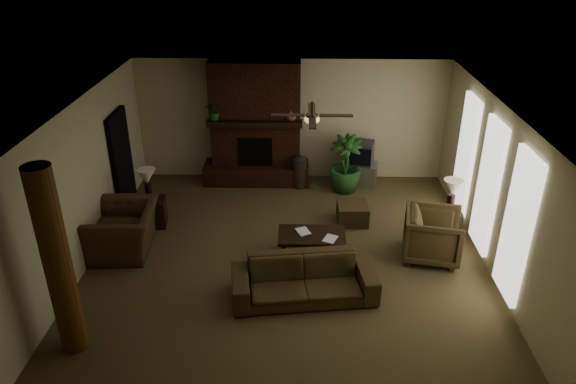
{
  "coord_description": "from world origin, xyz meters",
  "views": [
    {
      "loc": [
        0.21,
        -8.15,
        5.34
      ],
      "look_at": [
        0.0,
        0.4,
        1.1
      ],
      "focal_mm": 33.26,
      "sensor_mm": 36.0,
      "label": 1
    }
  ],
  "objects_px": {
    "log_column": "(58,264)",
    "side_table_left": "(153,212)",
    "armchair_right": "(433,233)",
    "ottoman": "(352,213)",
    "sofa": "(304,273)",
    "lamp_left": "(147,179)",
    "floor_plant": "(345,176)",
    "armchair_left": "(123,223)",
    "tv_stand": "(358,173)",
    "floor_vase": "(299,169)",
    "side_table_right": "(446,223)",
    "lamp_right": "(452,190)",
    "coffee_table": "(312,237)"
  },
  "relations": [
    {
      "from": "sofa",
      "to": "side_table_right",
      "type": "height_order",
      "value": "sofa"
    },
    {
      "from": "floor_plant",
      "to": "ottoman",
      "type": "bearing_deg",
      "value": -87.65
    },
    {
      "from": "armchair_right",
      "to": "lamp_right",
      "type": "bearing_deg",
      "value": -21.28
    },
    {
      "from": "ottoman",
      "to": "tv_stand",
      "type": "relative_size",
      "value": 0.71
    },
    {
      "from": "ottoman",
      "to": "side_table_right",
      "type": "xyz_separation_m",
      "value": [
        1.75,
        -0.48,
        0.08
      ]
    },
    {
      "from": "lamp_right",
      "to": "floor_plant",
      "type": "bearing_deg",
      "value": 132.53
    },
    {
      "from": "lamp_left",
      "to": "lamp_right",
      "type": "xyz_separation_m",
      "value": [
        5.78,
        -0.34,
        0.0
      ]
    },
    {
      "from": "armchair_right",
      "to": "lamp_right",
      "type": "xyz_separation_m",
      "value": [
        0.45,
        0.73,
        0.5
      ]
    },
    {
      "from": "armchair_right",
      "to": "coffee_table",
      "type": "height_order",
      "value": "armchair_right"
    },
    {
      "from": "sofa",
      "to": "tv_stand",
      "type": "distance_m",
      "value": 4.51
    },
    {
      "from": "floor_plant",
      "to": "armchair_right",
      "type": "bearing_deg",
      "value": -63.23
    },
    {
      "from": "sofa",
      "to": "lamp_left",
      "type": "height_order",
      "value": "lamp_left"
    },
    {
      "from": "ottoman",
      "to": "lamp_right",
      "type": "xyz_separation_m",
      "value": [
        1.76,
        -0.52,
        0.8
      ]
    },
    {
      "from": "ottoman",
      "to": "lamp_right",
      "type": "relative_size",
      "value": 0.92
    },
    {
      "from": "lamp_right",
      "to": "side_table_left",
      "type": "bearing_deg",
      "value": 176.76
    },
    {
      "from": "armchair_left",
      "to": "lamp_right",
      "type": "distance_m",
      "value": 6.06
    },
    {
      "from": "armchair_left",
      "to": "floor_plant",
      "type": "height_order",
      "value": "armchair_left"
    },
    {
      "from": "armchair_left",
      "to": "tv_stand",
      "type": "xyz_separation_m",
      "value": [
        4.54,
        3.02,
        -0.32
      ]
    },
    {
      "from": "armchair_left",
      "to": "floor_plant",
      "type": "distance_m",
      "value": 4.95
    },
    {
      "from": "side_table_right",
      "to": "armchair_left",
      "type": "bearing_deg",
      "value": -173.52
    },
    {
      "from": "coffee_table",
      "to": "ottoman",
      "type": "distance_m",
      "value": 1.49
    },
    {
      "from": "armchair_left",
      "to": "ottoman",
      "type": "xyz_separation_m",
      "value": [
        4.25,
        1.16,
        -0.37
      ]
    },
    {
      "from": "armchair_left",
      "to": "floor_plant",
      "type": "bearing_deg",
      "value": 117.91
    },
    {
      "from": "ottoman",
      "to": "side_table_left",
      "type": "distance_m",
      "value": 3.99
    },
    {
      "from": "ottoman",
      "to": "lamp_left",
      "type": "height_order",
      "value": "lamp_left"
    },
    {
      "from": "sofa",
      "to": "armchair_left",
      "type": "height_order",
      "value": "armchair_left"
    },
    {
      "from": "tv_stand",
      "to": "lamp_right",
      "type": "bearing_deg",
      "value": -46.46
    },
    {
      "from": "ottoman",
      "to": "lamp_left",
      "type": "xyz_separation_m",
      "value": [
        -4.02,
        -0.18,
        0.8
      ]
    },
    {
      "from": "armchair_left",
      "to": "lamp_left",
      "type": "distance_m",
      "value": 1.09
    },
    {
      "from": "floor_vase",
      "to": "lamp_left",
      "type": "bearing_deg",
      "value": -148.5
    },
    {
      "from": "lamp_left",
      "to": "coffee_table",
      "type": "bearing_deg",
      "value": -18.11
    },
    {
      "from": "log_column",
      "to": "side_table_left",
      "type": "xyz_separation_m",
      "value": [
        0.24,
        3.49,
        -1.12
      ]
    },
    {
      "from": "armchair_right",
      "to": "ottoman",
      "type": "distance_m",
      "value": 1.83
    },
    {
      "from": "log_column",
      "to": "coffee_table",
      "type": "xyz_separation_m",
      "value": [
        3.39,
        2.46,
        -1.03
      ]
    },
    {
      "from": "log_column",
      "to": "armchair_left",
      "type": "relative_size",
      "value": 2.14
    },
    {
      "from": "armchair_right",
      "to": "side_table_right",
      "type": "bearing_deg",
      "value": -18.89
    },
    {
      "from": "armchair_left",
      "to": "armchair_right",
      "type": "relative_size",
      "value": 1.32
    },
    {
      "from": "sofa",
      "to": "coffee_table",
      "type": "distance_m",
      "value": 1.25
    },
    {
      "from": "floor_plant",
      "to": "side_table_right",
      "type": "relative_size",
      "value": 2.34
    },
    {
      "from": "coffee_table",
      "to": "ottoman",
      "type": "height_order",
      "value": "coffee_table"
    },
    {
      "from": "armchair_left",
      "to": "side_table_right",
      "type": "xyz_separation_m",
      "value": [
        6.0,
        0.68,
        -0.3
      ]
    },
    {
      "from": "armchair_left",
      "to": "tv_stand",
      "type": "distance_m",
      "value": 5.46
    },
    {
      "from": "armchair_right",
      "to": "floor_plant",
      "type": "xyz_separation_m",
      "value": [
        -1.37,
        2.71,
        -0.14
      ]
    },
    {
      "from": "ottoman",
      "to": "lamp_right",
      "type": "height_order",
      "value": "lamp_right"
    },
    {
      "from": "log_column",
      "to": "side_table_right",
      "type": "height_order",
      "value": "log_column"
    },
    {
      "from": "coffee_table",
      "to": "lamp_left",
      "type": "distance_m",
      "value": 3.4
    },
    {
      "from": "sofa",
      "to": "armchair_left",
      "type": "relative_size",
      "value": 1.74
    },
    {
      "from": "coffee_table",
      "to": "lamp_left",
      "type": "height_order",
      "value": "lamp_left"
    },
    {
      "from": "armchair_left",
      "to": "ottoman",
      "type": "relative_size",
      "value": 2.19
    },
    {
      "from": "log_column",
      "to": "floor_vase",
      "type": "height_order",
      "value": "log_column"
    }
  ]
}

